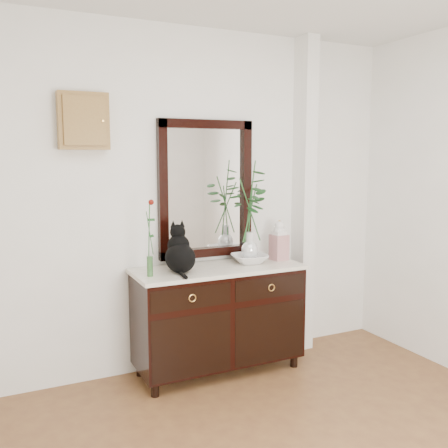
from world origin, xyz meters
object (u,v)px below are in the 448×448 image
lotus_bowl (250,259)px  cat (180,248)px  sideboard (219,314)px  ginger_jar (279,240)px

lotus_bowl → cat: bearing=-174.6°
sideboard → ginger_jar: bearing=3.4°
lotus_bowl → ginger_jar: bearing=2.3°
sideboard → cat: 0.65m
ginger_jar → cat: bearing=-175.6°
cat → lotus_bowl: size_ratio=1.25×
sideboard → lotus_bowl: 0.50m
lotus_bowl → ginger_jar: (0.28, 0.01, 0.13)m
sideboard → cat: bearing=-173.8°
sideboard → cat: (-0.33, -0.04, 0.56)m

